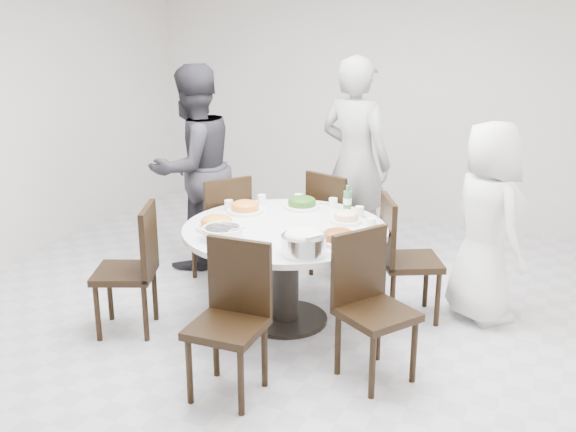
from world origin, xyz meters
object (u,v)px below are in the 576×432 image
at_px(chair_se, 377,310).
at_px(diner_right, 487,223).
at_px(chair_ne, 411,259).
at_px(soup_bowl, 222,233).
at_px(chair_n, 339,224).
at_px(dining_table, 285,275).
at_px(diner_middle, 355,163).
at_px(beverage_bottle, 347,199).
at_px(chair_sw, 124,270).
at_px(chair_s, 227,324).
at_px(rice_bowl, 304,245).
at_px(diner_left, 193,168).
at_px(chair_nw, 219,228).

distance_m(chair_se, diner_right, 1.32).
relative_size(chair_ne, soup_bowl, 3.39).
relative_size(chair_n, soup_bowl, 3.39).
height_order(dining_table, diner_middle, diner_middle).
distance_m(chair_n, soup_bowl, 1.53).
bearing_deg(beverage_bottle, dining_table, -119.85).
height_order(chair_ne, chair_n, same).
relative_size(chair_ne, diner_middle, 0.50).
bearing_deg(chair_ne, beverage_bottle, 55.69).
xyz_separation_m(diner_right, beverage_bottle, (-1.04, -0.15, 0.10)).
bearing_deg(chair_sw, diner_middle, 128.60).
distance_m(chair_s, rice_bowl, 0.74).
bearing_deg(chair_se, diner_left, 91.12).
height_order(diner_middle, soup_bowl, diner_middle).
distance_m(dining_table, chair_n, 1.04).
distance_m(chair_nw, chair_s, 1.83).
bearing_deg(soup_bowl, diner_middle, 78.97).
bearing_deg(chair_ne, chair_s, 126.66).
xyz_separation_m(chair_se, diner_left, (-2.10, 1.29, 0.44)).
xyz_separation_m(chair_s, beverage_bottle, (0.20, 1.59, 0.39)).
relative_size(dining_table, rice_bowl, 5.01).
height_order(dining_table, chair_n, chair_n).
height_order(chair_sw, diner_right, diner_right).
height_order(chair_sw, beverage_bottle, beverage_bottle).
bearing_deg(chair_se, diner_middle, 55.18).
bearing_deg(soup_bowl, rice_bowl, -4.23).
relative_size(chair_n, rice_bowl, 3.17).
bearing_deg(chair_nw, chair_s, 65.25).
xyz_separation_m(diner_left, rice_bowl, (1.58, -1.23, -0.10)).
distance_m(chair_se, diner_left, 2.51).
height_order(dining_table, chair_sw, chair_sw).
bearing_deg(diner_left, chair_se, 77.90).
height_order(chair_n, chair_sw, same).
xyz_separation_m(chair_n, beverage_bottle, (0.25, -0.52, 0.39)).
xyz_separation_m(diner_middle, soup_bowl, (-0.35, -1.81, -0.15)).
relative_size(rice_bowl, beverage_bottle, 1.35).
xyz_separation_m(dining_table, beverage_bottle, (0.30, 0.52, 0.49)).
xyz_separation_m(chair_se, soup_bowl, (-1.15, 0.11, 0.32)).
xyz_separation_m(diner_right, diner_middle, (-1.27, 0.73, 0.19)).
relative_size(chair_ne, chair_n, 1.00).
relative_size(chair_n, diner_right, 0.63).
xyz_separation_m(chair_nw, beverage_bottle, (1.14, 0.02, 0.39)).
relative_size(chair_n, diner_left, 0.52).
bearing_deg(chair_se, chair_n, 60.07).
xyz_separation_m(chair_ne, chair_se, (0.02, -0.97, 0.00)).
xyz_separation_m(chair_nw, chair_se, (1.70, -1.02, 0.00)).
bearing_deg(diner_middle, diner_left, 38.72).
bearing_deg(chair_s, diner_left, 123.91).
bearing_deg(diner_middle, soup_bowl, 92.04).
bearing_deg(beverage_bottle, soup_bowl, -122.08).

